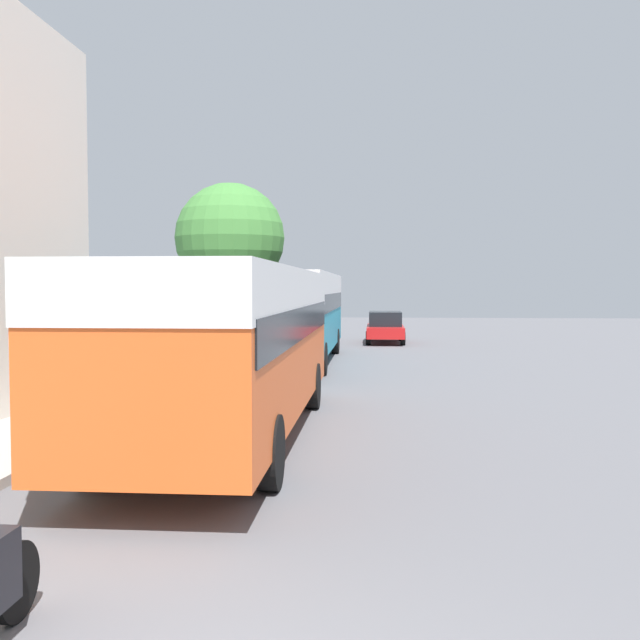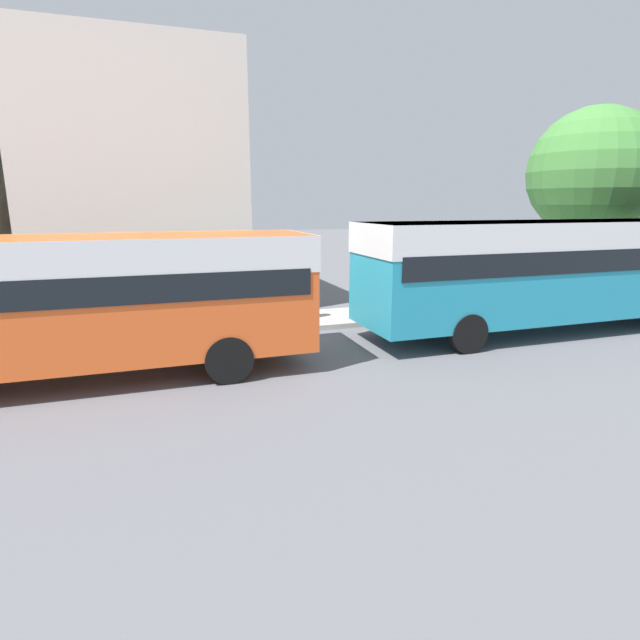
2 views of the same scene
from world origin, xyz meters
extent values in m
cube|color=#EA5B23|center=(-1.68, 9.17, 1.74)|extent=(2.60, 10.19, 2.49)
cube|color=white|center=(-1.68, 9.17, 2.61)|extent=(2.63, 10.24, 0.75)
cube|color=black|center=(-1.68, 9.17, 2.05)|extent=(2.65, 9.78, 0.55)
cylinder|color=black|center=(-2.87, 12.33, 0.50)|extent=(0.28, 1.00, 1.00)
cylinder|color=black|center=(-0.48, 12.33, 0.50)|extent=(0.28, 1.00, 1.00)
cylinder|color=black|center=(-2.87, 6.01, 0.50)|extent=(0.28, 1.00, 1.00)
cylinder|color=black|center=(-0.48, 6.01, 0.50)|extent=(0.28, 1.00, 1.00)
cube|color=teal|center=(-1.92, 21.81, 1.83)|extent=(2.58, 11.45, 2.66)
cube|color=white|center=(-1.92, 21.81, 2.76)|extent=(2.61, 11.51, 0.80)
cube|color=black|center=(-1.92, 21.81, 2.16)|extent=(2.64, 11.00, 0.58)
cylinder|color=black|center=(-3.11, 25.36, 0.50)|extent=(0.28, 1.00, 1.00)
cylinder|color=black|center=(-0.73, 25.36, 0.50)|extent=(0.28, 1.00, 1.00)
cylinder|color=black|center=(-3.11, 18.26, 0.50)|extent=(0.28, 1.00, 1.00)
cylinder|color=black|center=(-0.73, 18.26, 0.50)|extent=(0.28, 1.00, 1.00)
cylinder|color=black|center=(-1.96, 2.21, 0.32)|extent=(0.10, 0.64, 0.64)
cube|color=red|center=(1.33, 31.15, 0.57)|extent=(1.74, 4.44, 0.51)
cube|color=black|center=(1.33, 31.15, 1.17)|extent=(1.53, 2.44, 0.68)
cylinder|color=black|center=(0.53, 32.52, 0.32)|extent=(0.22, 0.64, 0.64)
cylinder|color=black|center=(2.13, 32.52, 0.32)|extent=(0.22, 0.64, 0.64)
cylinder|color=black|center=(0.53, 29.77, 0.32)|extent=(0.22, 0.64, 0.64)
cylinder|color=black|center=(2.13, 29.77, 0.32)|extent=(0.22, 0.64, 0.64)
cylinder|color=#232838|center=(-5.03, 15.28, 0.55)|extent=(0.29, 0.29, 0.80)
cylinder|color=#33477F|center=(-5.03, 15.28, 1.29)|extent=(0.37, 0.37, 0.67)
sphere|color=tan|center=(-5.03, 15.28, 1.73)|extent=(0.22, 0.22, 0.22)
cylinder|color=brown|center=(-5.21, 26.34, 1.59)|extent=(0.36, 0.36, 2.87)
sphere|color=#47893D|center=(-5.21, 26.34, 4.74)|extent=(4.57, 4.57, 4.57)
camera|label=1|loc=(0.91, -3.15, 2.67)|focal=40.00mm
camera|label=2|loc=(9.40, 10.97, 3.62)|focal=28.00mm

